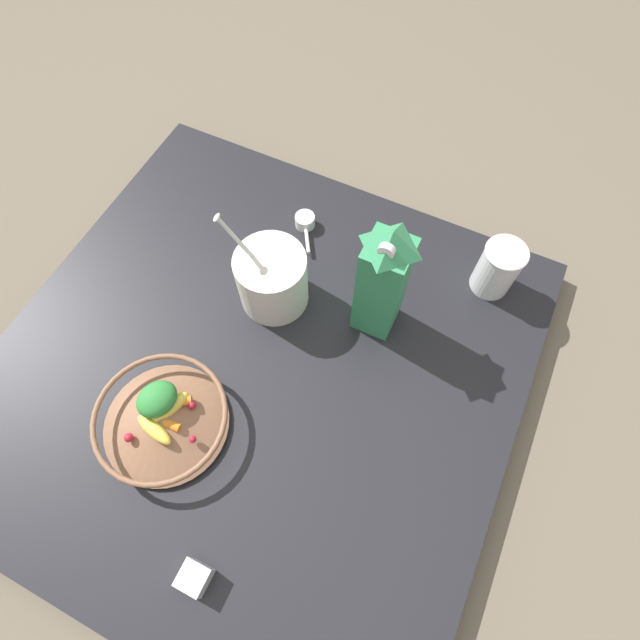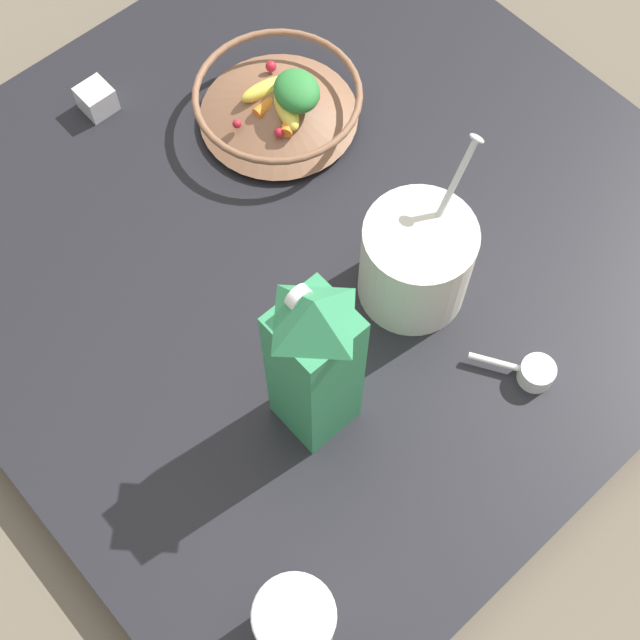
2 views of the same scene
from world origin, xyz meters
The scene contains 8 objects.
ground_plane centered at (0.00, 0.00, 0.00)m, with size 6.00×6.00×0.00m, color #665B4C.
countertop centered at (0.00, 0.00, 0.02)m, with size 0.98×0.98×0.05m.
fruit_bowl centered at (-0.09, -0.17, 0.08)m, with size 0.24×0.24×0.09m.
milk_carton centered at (0.17, 0.20, 0.19)m, with size 0.08×0.08×0.29m.
yogurt_tub centered at (-0.04, 0.15, 0.12)m, with size 0.16×0.14×0.23m.
drinking_cup centered at (0.35, 0.37, 0.11)m, with size 0.08×0.08×0.12m.
spice_jar centered at (0.09, -0.36, 0.07)m, with size 0.04×0.04×0.04m.
measuring_scoop centered at (-0.06, 0.34, 0.06)m, with size 0.07×0.10×0.03m.
Camera 2 is at (0.41, 0.48, 1.06)m, focal length 50.00 mm.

